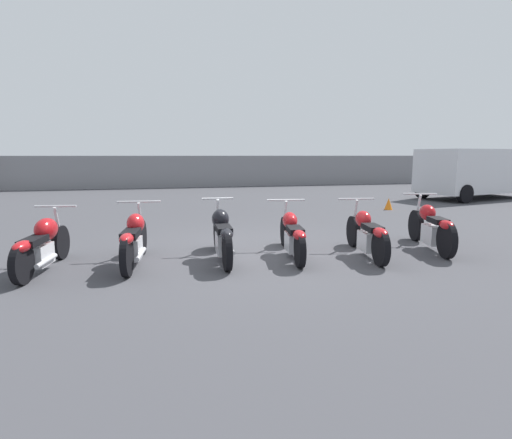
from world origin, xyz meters
TOP-DOWN VIEW (x-y plane):
  - ground_plane at (0.00, 0.00)m, footprint 60.00×60.00m
  - fence_back at (0.00, 15.52)m, footprint 40.00×0.04m
  - motorcycle_slot_0 at (-3.44, -0.36)m, footprint 0.67×1.97m
  - motorcycle_slot_1 at (-2.08, -0.35)m, footprint 0.75×1.99m
  - motorcycle_slot_2 at (-0.63, -0.33)m, footprint 0.58×2.10m
  - motorcycle_slot_3 at (0.61, -0.39)m, footprint 0.73×2.15m
  - motorcycle_slot_4 at (1.90, -0.71)m, footprint 0.69×2.02m
  - motorcycle_slot_5 at (3.35, -0.52)m, footprint 0.84×2.07m
  - parked_van at (11.09, 6.96)m, footprint 5.32×3.06m
  - traffic_cone_near at (5.69, 4.70)m, footprint 0.26×0.26m

SIDE VIEW (x-z plane):
  - ground_plane at x=0.00m, z-range 0.00..0.00m
  - traffic_cone_near at x=5.69m, z-range 0.00..0.38m
  - motorcycle_slot_3 at x=0.61m, z-range -0.07..0.87m
  - motorcycle_slot_4 at x=1.90m, z-range -0.08..0.89m
  - motorcycle_slot_1 at x=-2.08m, z-range -0.07..0.92m
  - motorcycle_slot_0 at x=-3.44m, z-range -0.05..0.90m
  - motorcycle_slot_5 at x=3.35m, z-range -0.08..0.94m
  - motorcycle_slot_2 at x=-0.63m, z-range -0.07..0.94m
  - fence_back at x=0.00m, z-range 0.00..1.75m
  - parked_van at x=11.09m, z-range 0.12..2.14m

